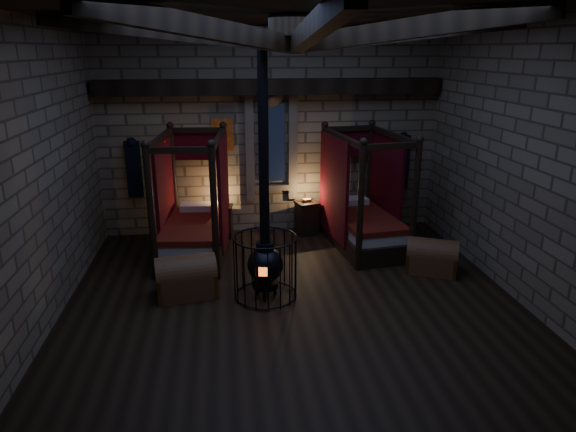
{
  "coord_description": "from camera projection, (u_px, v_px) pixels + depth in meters",
  "views": [
    {
      "loc": [
        -0.99,
        -7.09,
        3.77
      ],
      "look_at": [
        -0.01,
        0.6,
        1.24
      ],
      "focal_mm": 32.0,
      "sensor_mm": 36.0,
      "label": 1
    }
  ],
  "objects": [
    {
      "name": "room",
      "position": [
        294.0,
        51.0,
        6.89
      ],
      "size": [
        7.02,
        7.02,
        4.29
      ],
      "color": "black",
      "rests_on": "ground"
    },
    {
      "name": "bed_left",
      "position": [
        195.0,
        226.0,
        9.71
      ],
      "size": [
        1.36,
        2.29,
        2.29
      ],
      "rotation": [
        0.0,
        0.0,
        -0.1
      ],
      "color": "black",
      "rests_on": "ground"
    },
    {
      "name": "bed_right",
      "position": [
        362.0,
        219.0,
        10.16
      ],
      "size": [
        1.39,
        2.28,
        2.26
      ],
      "rotation": [
        0.0,
        0.0,
        0.12
      ],
      "color": "black",
      "rests_on": "ground"
    },
    {
      "name": "trunk_left",
      "position": [
        186.0,
        278.0,
        8.15
      ],
      "size": [
        1.01,
        0.73,
        0.68
      ],
      "rotation": [
        0.0,
        0.0,
        0.16
      ],
      "color": "brown",
      "rests_on": "ground"
    },
    {
      "name": "trunk_right",
      "position": [
        432.0,
        257.0,
        9.01
      ],
      "size": [
        1.0,
        0.85,
        0.63
      ],
      "rotation": [
        0.0,
        0.0,
        -0.43
      ],
      "color": "brown",
      "rests_on": "ground"
    },
    {
      "name": "nightstand_left",
      "position": [
        223.0,
        221.0,
        10.69
      ],
      "size": [
        0.47,
        0.45,
        0.83
      ],
      "rotation": [
        0.0,
        0.0,
        -0.12
      ],
      "color": "black",
      "rests_on": "ground"
    },
    {
      "name": "nightstand_right",
      "position": [
        307.0,
        218.0,
        10.86
      ],
      "size": [
        0.53,
        0.52,
        0.77
      ],
      "rotation": [
        0.0,
        0.0,
        0.25
      ],
      "color": "black",
      "rests_on": "ground"
    },
    {
      "name": "stove",
      "position": [
        265.0,
        261.0,
        7.99
      ],
      "size": [
        1.0,
        1.0,
        4.05
      ],
      "rotation": [
        0.0,
        0.0,
        -0.2
      ],
      "color": "black",
      "rests_on": "ground"
    }
  ]
}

